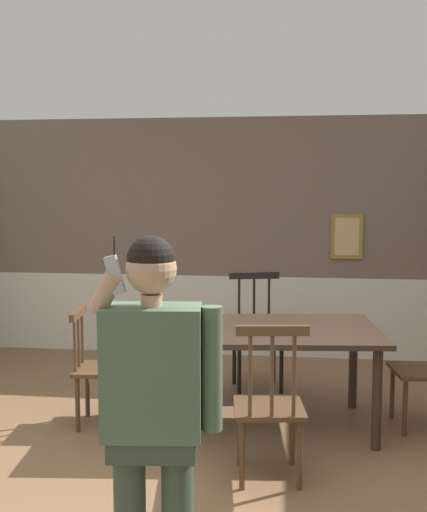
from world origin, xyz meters
The scene contains 7 objects.
ground_plane centered at (0.00, 0.00, 0.00)m, with size 7.21×7.21×0.00m, color #846042.
room_back_partition centered at (0.00, 3.28, 1.25)m, with size 6.22×0.17×2.60m.
dining_table centered at (0.38, 1.14, 0.70)m, with size 1.87×1.25×0.78m.
chair_near_window centered at (0.28, 2.07, 0.49)m, with size 0.56×0.56×1.06m.
chair_by_doorway centered at (-0.89, 1.01, 0.45)m, with size 0.46×0.46×0.91m.
chair_opposite_corner centered at (0.48, 0.22, 0.49)m, with size 0.49×0.49×1.03m.
person_figure centered at (0.04, -1.10, 0.95)m, with size 0.57×0.27×1.65m.
Camera 1 is at (0.63, -3.68, 1.85)m, focal length 44.81 mm.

